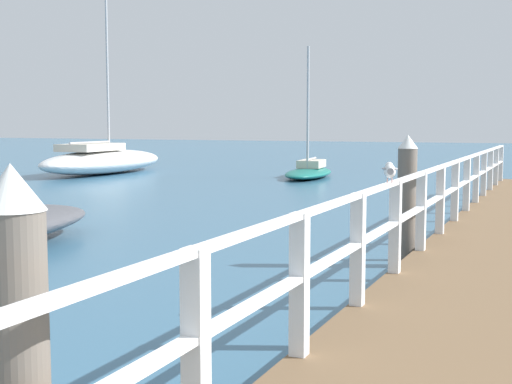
{
  "coord_description": "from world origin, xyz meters",
  "views": [
    {
      "loc": [
        0.7,
        0.8,
        2.12
      ],
      "look_at": [
        -3.45,
        10.08,
        1.11
      ],
      "focal_mm": 48.6,
      "sensor_mm": 36.0,
      "label": 1
    }
  ],
  "objects_px": {
    "seagull_foreground": "(390,170)",
    "boat_4": "(309,171)",
    "dock_piling_far": "(407,201)",
    "boat_0": "(103,160)"
  },
  "relations": [
    {
      "from": "dock_piling_far",
      "to": "boat_0",
      "type": "xyz_separation_m",
      "value": [
        -15.85,
        14.05,
        -0.43
      ]
    },
    {
      "from": "seagull_foreground",
      "to": "boat_4",
      "type": "height_order",
      "value": "boat_4"
    },
    {
      "from": "boat_0",
      "to": "dock_piling_far",
      "type": "bearing_deg",
      "value": -45.25
    },
    {
      "from": "seagull_foreground",
      "to": "dock_piling_far",
      "type": "bearing_deg",
      "value": 82.48
    },
    {
      "from": "dock_piling_far",
      "to": "boat_4",
      "type": "bearing_deg",
      "value": 114.57
    },
    {
      "from": "dock_piling_far",
      "to": "seagull_foreground",
      "type": "bearing_deg",
      "value": -82.16
    },
    {
      "from": "dock_piling_far",
      "to": "boat_4",
      "type": "distance_m",
      "value": 16.97
    },
    {
      "from": "dock_piling_far",
      "to": "boat_4",
      "type": "xyz_separation_m",
      "value": [
        -7.05,
        15.42,
        -0.72
      ]
    },
    {
      "from": "boat_0",
      "to": "boat_4",
      "type": "distance_m",
      "value": 8.91
    },
    {
      "from": "dock_piling_far",
      "to": "boat_4",
      "type": "relative_size",
      "value": 0.39
    }
  ]
}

